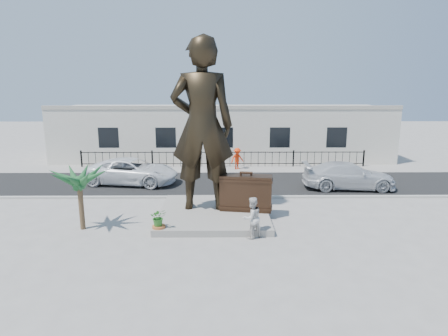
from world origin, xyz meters
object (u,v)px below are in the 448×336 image
Objects in this scene: tourist at (252,218)px; car_white at (132,171)px; statue at (202,125)px; suitcase at (246,193)px.

car_white is (-7.03, 8.87, -0.06)m from tourist.
tourist is (2.17, -3.08, -3.50)m from statue.
statue is 3.85m from suitcase.
car_white is at bearing -49.93° from statue.
tourist is at bearing 125.39° from statue.
statue is 3.31× the size of suitcase.
suitcase reaches higher than car_white.
statue is at bearing -130.86° from car_white.
statue reaches higher than car_white.
suitcase is 9.31m from car_white.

